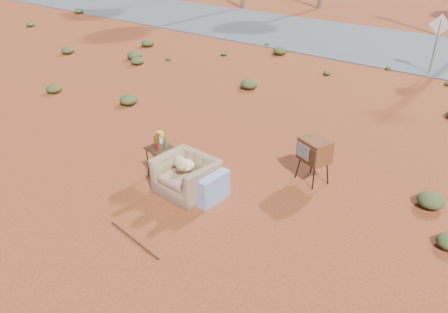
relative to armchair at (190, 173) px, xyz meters
The scene contains 8 objects.
ground 0.68m from the armchair, 48.73° to the right, with size 140.00×140.00×0.00m, color #993C1E.
highway 14.65m from the armchair, 88.77° to the left, with size 140.00×7.00×0.04m, color #565659.
armchair is the anchor object (origin of this frame).
tv_unit 2.72m from the armchair, 47.48° to the left, with size 0.77×0.70×1.02m.
side_table 1.05m from the armchair, behind, with size 0.60×0.60×1.05m.
rusty_bar 1.89m from the armchair, 83.37° to the right, with size 0.04×0.04×1.47m, color #4A2313.
road_sign 11.83m from the armchair, 81.14° to the left, with size 0.78×0.06×2.19m.
scrub_patch 4.10m from the armchair, 97.17° to the left, with size 17.49×8.07×0.33m.
Camera 1 is at (4.97, -5.45, 5.16)m, focal length 35.00 mm.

